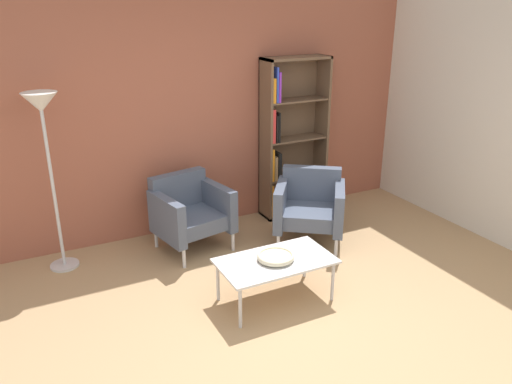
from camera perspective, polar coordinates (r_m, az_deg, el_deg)
The scene contains 9 objects.
ground_plane at distance 4.20m, azimuth 4.93°, elevation -16.06°, with size 8.32×8.32×0.00m, color tan.
brick_back_panel at distance 5.69m, azimuth -7.89°, elevation 9.89°, with size 6.40×0.12×2.90m, color #9E5642.
plaster_right_partition at distance 5.90m, azimuth 26.73°, elevation 8.27°, with size 0.12×5.20×2.90m, color silver.
bookshelf_tall at distance 6.11m, azimuth 3.60°, elevation 5.82°, with size 0.80×0.30×1.90m.
coffee_table_low at distance 4.46m, azimuth 2.21°, elevation -7.96°, with size 1.00×0.56×0.40m.
decorative_bowl at distance 4.42m, azimuth 2.22°, elevation -7.21°, with size 0.32×0.32×0.05m.
armchair_by_bookshelf at distance 5.42m, azimuth -7.44°, elevation -2.13°, with size 0.83×0.78×0.78m.
armchair_corner_red at distance 5.55m, azimuth 6.06°, elevation -1.50°, with size 0.95×0.93×0.78m.
floor_lamp_torchiere at distance 5.02m, azimuth -22.70°, elevation 6.98°, with size 0.32×0.32×1.74m.
Camera 1 is at (-1.82, -2.82, 2.52)m, focal length 35.72 mm.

